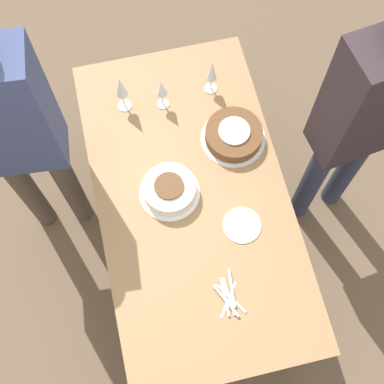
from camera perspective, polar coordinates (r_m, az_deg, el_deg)
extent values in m
plane|color=brown|center=(3.19, 0.00, -5.37)|extent=(12.00, 12.00, 0.00)
cube|color=#9E754C|center=(2.50, 0.00, -0.56)|extent=(1.67, 0.88, 0.03)
cylinder|color=brown|center=(2.76, 11.51, -16.22)|extent=(0.07, 0.07, 0.71)
cylinder|color=brown|center=(3.22, 3.38, 10.69)|extent=(0.07, 0.07, 0.71)
cylinder|color=brown|center=(3.17, -9.71, 8.04)|extent=(0.07, 0.07, 0.71)
cylinder|color=white|center=(2.49, -2.40, -0.07)|extent=(0.29, 0.29, 0.01)
cylinder|color=white|center=(2.46, -2.44, 0.27)|extent=(0.25, 0.25, 0.07)
cylinder|color=brown|center=(2.42, -2.47, 0.66)|extent=(0.14, 0.14, 0.01)
cylinder|color=white|center=(2.62, 4.41, 5.73)|extent=(0.32, 0.32, 0.01)
cylinder|color=brown|center=(2.59, 4.47, 6.10)|extent=(0.28, 0.28, 0.07)
cylinder|color=white|center=(2.55, 4.53, 6.52)|extent=(0.15, 0.15, 0.01)
cylinder|color=silver|center=(2.72, -7.18, 9.13)|extent=(0.07, 0.07, 0.00)
cylinder|color=silver|center=(2.68, -7.32, 9.75)|extent=(0.01, 0.01, 0.11)
cone|color=silver|center=(2.58, -7.62, 11.07)|extent=(0.06, 0.06, 0.12)
cylinder|color=silver|center=(2.76, 2.01, 10.98)|extent=(0.06, 0.06, 0.00)
cylinder|color=silver|center=(2.72, 2.05, 11.54)|extent=(0.01, 0.01, 0.09)
cone|color=silver|center=(2.63, 2.13, 12.84)|extent=(0.05, 0.05, 0.12)
cylinder|color=silver|center=(2.71, -3.11, 9.35)|extent=(0.06, 0.06, 0.00)
cylinder|color=silver|center=(2.67, -3.16, 9.92)|extent=(0.01, 0.01, 0.10)
cone|color=silver|center=(2.59, -3.27, 11.02)|extent=(0.05, 0.05, 0.09)
cylinder|color=beige|center=(2.45, 5.34, -3.53)|extent=(0.18, 0.18, 0.01)
cube|color=silver|center=(2.36, 3.92, -11.40)|extent=(0.14, 0.11, 0.00)
cube|color=silver|center=(2.35, 4.24, -11.27)|extent=(0.15, 0.10, 0.00)
cube|color=silver|center=(2.35, 3.94, -11.04)|extent=(0.17, 0.02, 0.00)
cube|color=silver|center=(2.35, 3.54, -11.09)|extent=(0.17, 0.02, 0.00)
cube|color=silver|center=(2.35, 4.25, -10.19)|extent=(0.17, 0.03, 0.00)
cube|color=silver|center=(2.34, 3.65, -11.49)|extent=(0.16, 0.08, 0.00)
cylinder|color=#2D334C|center=(3.02, 16.33, 2.53)|extent=(0.11, 0.11, 0.84)
cylinder|color=#2D334C|center=(2.94, 12.65, 1.16)|extent=(0.11, 0.11, 0.84)
cube|color=#2D2328|center=(2.33, 18.99, 9.56)|extent=(0.28, 0.43, 0.70)
cylinder|color=#4C4238|center=(2.97, -17.12, 0.16)|extent=(0.11, 0.11, 0.85)
cylinder|color=#4C4238|center=(2.93, -12.98, 0.74)|extent=(0.11, 0.11, 0.85)
cube|color=#38426B|center=(2.28, -19.81, 7.94)|extent=(0.25, 0.42, 0.71)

